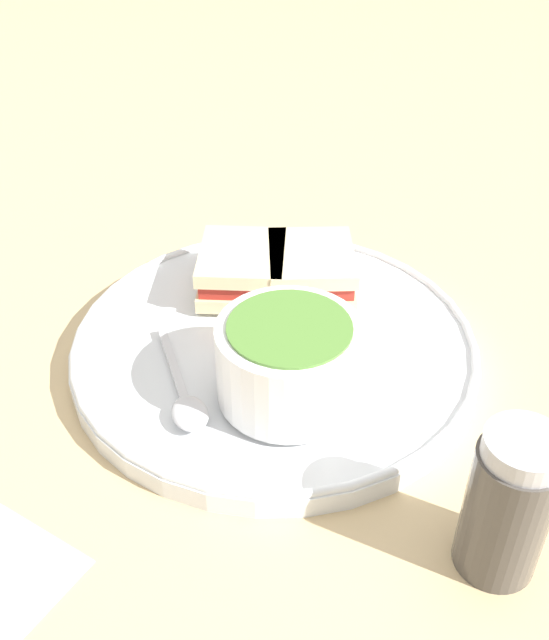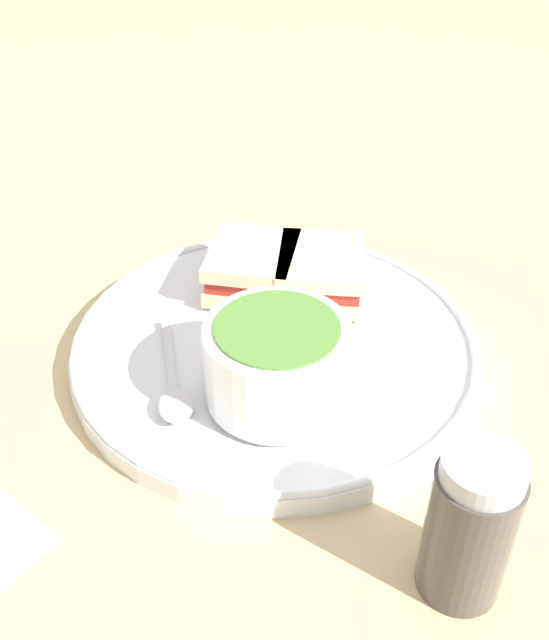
% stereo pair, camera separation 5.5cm
% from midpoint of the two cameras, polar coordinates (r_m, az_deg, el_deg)
% --- Properties ---
extents(ground_plane, '(2.40, 2.40, 0.00)m').
position_cam_midpoint_polar(ground_plane, '(0.58, -2.75, -2.92)').
color(ground_plane, '#D1B27F').
extents(plate, '(0.31, 0.31, 0.02)m').
position_cam_midpoint_polar(plate, '(0.57, -2.78, -2.11)').
color(plate, white).
rests_on(plate, ground_plane).
extents(soup_bowl, '(0.10, 0.10, 0.06)m').
position_cam_midpoint_polar(soup_bowl, '(0.50, -2.08, -3.23)').
color(soup_bowl, white).
rests_on(soup_bowl, plate).
extents(spoon, '(0.10, 0.08, 0.01)m').
position_cam_midpoint_polar(spoon, '(0.51, -9.80, -6.51)').
color(spoon, silver).
rests_on(spoon, plate).
extents(sandwich_half_near, '(0.09, 0.09, 0.03)m').
position_cam_midpoint_polar(sandwich_half_near, '(0.60, 0.19, 3.74)').
color(sandwich_half_near, beige).
rests_on(sandwich_half_near, plate).
extents(sandwich_half_far, '(0.09, 0.08, 0.03)m').
position_cam_midpoint_polar(sandwich_half_far, '(0.61, -5.09, 3.80)').
color(sandwich_half_far, beige).
rests_on(sandwich_half_far, plate).
extents(salt_shaker, '(0.05, 0.05, 0.10)m').
position_cam_midpoint_polar(salt_shaker, '(0.43, 13.77, -13.69)').
color(salt_shaker, '#4C4742').
rests_on(salt_shaker, ground_plane).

